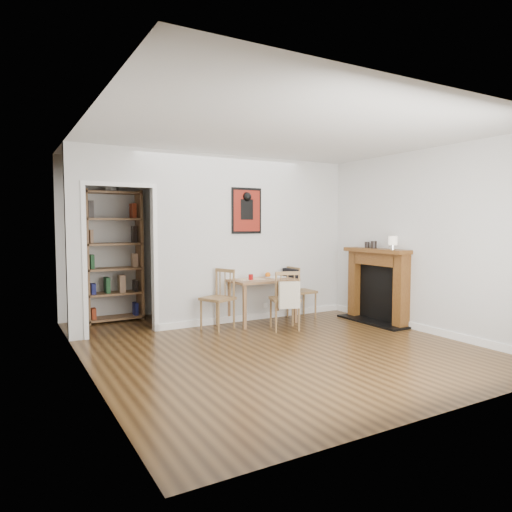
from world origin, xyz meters
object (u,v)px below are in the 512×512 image
chair_front (285,299)px  bookshelf (114,257)px  red_glass (251,277)px  mantel_lamp (393,241)px  chair_right (301,291)px  fireplace (378,283)px  notebook (276,277)px  chair_left (217,299)px  dining_table (262,284)px  ceramic_jar_b (367,245)px  ceramic_jar_a (374,245)px  orange_fruit (268,275)px

chair_front → bookshelf: size_ratio=0.42×
red_glass → mantel_lamp: size_ratio=0.45×
chair_right → fireplace: bearing=-44.0°
red_glass → notebook: bearing=10.5°
chair_left → chair_right: (1.53, 0.06, -0.00)m
bookshelf → fireplace: bearing=-30.9°
fireplace → red_glass: 2.01m
dining_table → ceramic_jar_b: bearing=-20.0°
chair_right → notebook: chair_right is taller
red_glass → notebook: red_glass is taller
chair_front → ceramic_jar_a: size_ratio=7.53×
fireplace → chair_front: bearing=169.8°
bookshelf → orange_fruit: bookshelf is taller
dining_table → chair_right: size_ratio=1.19×
bookshelf → dining_table: bearing=-33.4°
ceramic_jar_b → orange_fruit: bearing=153.7°
red_glass → mantel_lamp: (1.75, -1.19, 0.55)m
chair_right → chair_front: chair_front is taller
bookshelf → fireplace: (3.59, -2.15, -0.41)m
red_glass → ceramic_jar_a: 2.01m
chair_left → chair_right: size_ratio=1.04×
bookshelf → chair_right: bearing=-25.6°
bookshelf → fireplace: bookshelf is taller
bookshelf → orange_fruit: 2.47m
red_glass → ceramic_jar_b: bearing=-16.2°
dining_table → mantel_lamp: (1.52, -1.24, 0.68)m
bookshelf → ceramic_jar_a: bearing=-30.4°
dining_table → chair_left: bearing=-175.6°
fireplace → ceramic_jar_b: ceramic_jar_b is taller
dining_table → chair_front: chair_front is taller
dining_table → bookshelf: size_ratio=0.49×
bookshelf → notebook: bookshelf is taller
chair_left → bookshelf: bearing=130.9°
orange_fruit → ceramic_jar_b: (1.44, -0.71, 0.48)m
chair_front → orange_fruit: (0.13, 0.69, 0.29)m
mantel_lamp → ceramic_jar_b: 0.66m
ceramic_jar_b → chair_right: bearing=146.4°
orange_fruit → dining_table: bearing=-146.1°
dining_table → chair_left: 0.81m
notebook → mantel_lamp: bearing=-46.2°
bookshelf → red_glass: size_ratio=22.80×
bookshelf → ceramic_jar_b: bearing=-27.7°
red_glass → bookshelf: bearing=142.2°
bookshelf → mantel_lamp: (3.49, -2.54, 0.26)m
notebook → ceramic_jar_b: (1.33, -0.63, 0.51)m
mantel_lamp → chair_right: bearing=122.2°
dining_table → ceramic_jar_b: (1.62, -0.59, 0.60)m
chair_right → ceramic_jar_b: ceramic_jar_b is taller
red_glass → mantel_lamp: 2.18m
fireplace → red_glass: bearing=156.6°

